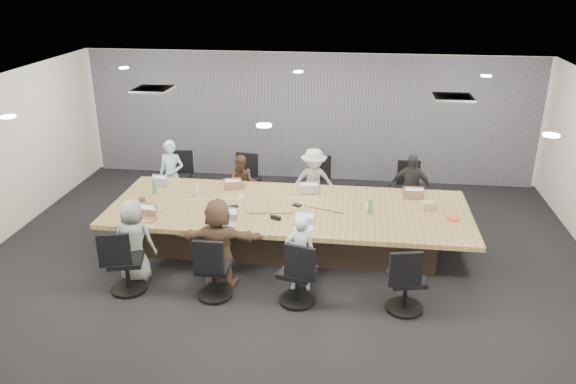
# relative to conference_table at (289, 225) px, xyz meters

# --- Properties ---
(floor) EXTENTS (10.00, 8.00, 0.00)m
(floor) POSITION_rel_conference_table_xyz_m (0.00, -0.50, -0.40)
(floor) COLOR black
(floor) RESTS_ON ground
(ceiling) EXTENTS (10.00, 8.00, 0.00)m
(ceiling) POSITION_rel_conference_table_xyz_m (0.00, -0.50, 2.40)
(ceiling) COLOR white
(ceiling) RESTS_ON wall_back
(wall_back) EXTENTS (10.00, 0.00, 2.80)m
(wall_back) POSITION_rel_conference_table_xyz_m (0.00, 3.50, 1.00)
(wall_back) COLOR silver
(wall_back) RESTS_ON ground
(wall_front) EXTENTS (10.00, 0.00, 2.80)m
(wall_front) POSITION_rel_conference_table_xyz_m (0.00, -4.50, 1.00)
(wall_front) COLOR silver
(wall_front) RESTS_ON ground
(curtain) EXTENTS (9.80, 0.04, 2.80)m
(curtain) POSITION_rel_conference_table_xyz_m (0.00, 3.42, 1.00)
(curtain) COLOR slate
(curtain) RESTS_ON ground
(conference_table) EXTENTS (6.00, 2.20, 0.74)m
(conference_table) POSITION_rel_conference_table_xyz_m (0.00, 0.00, 0.00)
(conference_table) COLOR #372A20
(conference_table) RESTS_ON ground
(chair_0) EXTENTS (0.64, 0.64, 0.84)m
(chair_0) POSITION_rel_conference_table_xyz_m (-2.48, 1.70, 0.02)
(chair_0) COLOR black
(chair_0) RESTS_ON ground
(chair_1) EXTENTS (0.63, 0.63, 0.84)m
(chair_1) POSITION_rel_conference_table_xyz_m (-1.07, 1.70, 0.02)
(chair_1) COLOR black
(chair_1) RESTS_ON ground
(chair_2) EXTENTS (0.72, 0.72, 0.84)m
(chair_2) POSITION_rel_conference_table_xyz_m (0.30, 1.70, 0.02)
(chair_2) COLOR black
(chair_2) RESTS_ON ground
(chair_3) EXTENTS (0.55, 0.55, 0.80)m
(chair_3) POSITION_rel_conference_table_xyz_m (2.11, 1.70, 0.00)
(chair_3) COLOR black
(chair_3) RESTS_ON ground
(chair_4) EXTENTS (0.69, 0.69, 0.84)m
(chair_4) POSITION_rel_conference_table_xyz_m (-2.19, -1.70, 0.02)
(chair_4) COLOR black
(chair_4) RESTS_ON ground
(chair_5) EXTENTS (0.55, 0.55, 0.81)m
(chair_5) POSITION_rel_conference_table_xyz_m (-0.87, -1.70, 0.00)
(chair_5) COLOR black
(chair_5) RESTS_ON ground
(chair_6) EXTENTS (0.68, 0.68, 0.82)m
(chair_6) POSITION_rel_conference_table_xyz_m (0.34, -1.70, 0.01)
(chair_6) COLOR black
(chair_6) RESTS_ON ground
(chair_7) EXTENTS (0.66, 0.66, 0.82)m
(chair_7) POSITION_rel_conference_table_xyz_m (1.85, -1.70, 0.01)
(chair_7) COLOR black
(chair_7) RESTS_ON ground
(person_0) EXTENTS (0.53, 0.37, 1.39)m
(person_0) POSITION_rel_conference_table_xyz_m (-2.48, 1.35, 0.29)
(person_0) COLOR #A2C6E4
(person_0) RESTS_ON ground
(laptop_0) EXTENTS (0.33, 0.24, 0.02)m
(laptop_0) POSITION_rel_conference_table_xyz_m (-2.48, 0.80, 0.35)
(laptop_0) COLOR #B2B2B7
(laptop_0) RESTS_ON conference_table
(person_1) EXTENTS (0.59, 0.47, 1.15)m
(person_1) POSITION_rel_conference_table_xyz_m (-1.07, 1.35, 0.18)
(person_1) COLOR #463022
(person_1) RESTS_ON ground
(laptop_1) EXTENTS (0.36, 0.29, 0.02)m
(laptop_1) POSITION_rel_conference_table_xyz_m (-1.07, 0.80, 0.35)
(laptop_1) COLOR #8C6647
(laptop_1) RESTS_ON conference_table
(person_2) EXTENTS (0.94, 0.64, 1.34)m
(person_2) POSITION_rel_conference_table_xyz_m (0.30, 1.35, 0.27)
(person_2) COLOR #A2A2A2
(person_2) RESTS_ON ground
(laptop_2) EXTENTS (0.37, 0.27, 0.02)m
(laptop_2) POSITION_rel_conference_table_xyz_m (0.30, 0.80, 0.35)
(laptop_2) COLOR #B2B2B7
(laptop_2) RESTS_ON conference_table
(person_3) EXTENTS (0.82, 0.45, 1.32)m
(person_3) POSITION_rel_conference_table_xyz_m (2.11, 1.35, 0.26)
(person_3) COLOR #252528
(person_3) RESTS_ON ground
(laptop_3) EXTENTS (0.35, 0.24, 0.02)m
(laptop_3) POSITION_rel_conference_table_xyz_m (2.11, 0.80, 0.35)
(laptop_3) COLOR #8C6647
(laptop_3) RESTS_ON conference_table
(person_4) EXTENTS (0.65, 0.43, 1.30)m
(person_4) POSITION_rel_conference_table_xyz_m (-2.19, -1.35, 0.25)
(person_4) COLOR gray
(person_4) RESTS_ON ground
(laptop_4) EXTENTS (0.34, 0.26, 0.02)m
(laptop_4) POSITION_rel_conference_table_xyz_m (-2.19, -0.80, 0.35)
(laptop_4) COLOR #8C6647
(laptop_4) RESTS_ON conference_table
(person_5) EXTENTS (1.31, 0.50, 1.39)m
(person_5) POSITION_rel_conference_table_xyz_m (-0.87, -1.35, 0.29)
(person_5) COLOR brown
(person_5) RESTS_ON ground
(laptop_5) EXTENTS (0.32, 0.23, 0.02)m
(laptop_5) POSITION_rel_conference_table_xyz_m (-0.87, -0.80, 0.35)
(laptop_5) COLOR #B2B2B7
(laptop_5) RESTS_ON conference_table
(person_6) EXTENTS (0.49, 0.37, 1.20)m
(person_6) POSITION_rel_conference_table_xyz_m (0.34, -1.35, 0.20)
(person_6) COLOR silver
(person_6) RESTS_ON ground
(laptop_6) EXTENTS (0.32, 0.23, 0.02)m
(laptop_6) POSITION_rel_conference_table_xyz_m (0.34, -0.80, 0.35)
(laptop_6) COLOR #B2B2B7
(laptop_6) RESTS_ON conference_table
(bottle_green_left) EXTENTS (0.07, 0.07, 0.22)m
(bottle_green_left) POSITION_rel_conference_table_xyz_m (-2.44, 0.30, 0.45)
(bottle_green_left) COLOR #37834B
(bottle_green_left) RESTS_ON conference_table
(bottle_green_right) EXTENTS (0.08, 0.08, 0.23)m
(bottle_green_right) POSITION_rel_conference_table_xyz_m (1.35, -0.11, 0.46)
(bottle_green_right) COLOR #37834B
(bottle_green_right) RESTS_ON conference_table
(bottle_clear) EXTENTS (0.07, 0.07, 0.20)m
(bottle_clear) POSITION_rel_conference_table_xyz_m (-1.65, 0.26, 0.44)
(bottle_clear) COLOR silver
(bottle_clear) RESTS_ON conference_table
(cup_white_far) EXTENTS (0.10, 0.10, 0.10)m
(cup_white_far) POSITION_rel_conference_table_xyz_m (-0.84, 0.15, 0.39)
(cup_white_far) COLOR white
(cup_white_far) RESTS_ON conference_table
(cup_white_near) EXTENTS (0.08, 0.08, 0.10)m
(cup_white_near) POSITION_rel_conference_table_xyz_m (1.32, 0.04, 0.39)
(cup_white_near) COLOR white
(cup_white_near) RESTS_ON conference_table
(mug_brown) EXTENTS (0.11, 0.11, 0.12)m
(mug_brown) POSITION_rel_conference_table_xyz_m (-2.47, -0.20, 0.40)
(mug_brown) COLOR brown
(mug_brown) RESTS_ON conference_table
(mic_left) EXTENTS (0.17, 0.14, 0.03)m
(mic_left) POSITION_rel_conference_table_xyz_m (-0.91, -0.14, 0.35)
(mic_left) COLOR black
(mic_left) RESTS_ON conference_table
(mic_right) EXTENTS (0.16, 0.14, 0.03)m
(mic_right) POSITION_rel_conference_table_xyz_m (0.13, 0.06, 0.35)
(mic_right) COLOR black
(mic_right) RESTS_ON conference_table
(stapler) EXTENTS (0.18, 0.11, 0.07)m
(stapler) POSITION_rel_conference_table_xyz_m (-0.14, -0.53, 0.37)
(stapler) COLOR black
(stapler) RESTS_ON conference_table
(canvas_bag) EXTENTS (0.27, 0.21, 0.13)m
(canvas_bag) POSITION_rel_conference_table_xyz_m (2.31, 0.22, 0.40)
(canvas_bag) COLOR tan
(canvas_bag) RESTS_ON conference_table
(snack_packet) EXTENTS (0.19, 0.20, 0.04)m
(snack_packet) POSITION_rel_conference_table_xyz_m (2.65, -0.19, 0.36)
(snack_packet) COLOR #ED4130
(snack_packet) RESTS_ON conference_table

